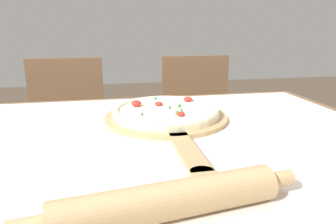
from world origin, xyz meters
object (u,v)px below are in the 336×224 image
at_px(pizza, 166,111).
at_px(pizza_peel, 168,119).
at_px(rolling_pin, 169,200).
at_px(chair_left, 68,132).
at_px(chair_right, 198,124).

bearing_deg(pizza, pizza_peel, -89.87).
distance_m(pizza_peel, rolling_pin, 0.46).
relative_size(rolling_pin, chair_left, 0.47).
bearing_deg(chair_left, pizza, -60.94).
xyz_separation_m(rolling_pin, chair_right, (0.40, 1.17, -0.29)).
bearing_deg(pizza, chair_left, 119.34).
height_order(pizza, chair_right, chair_right).
bearing_deg(pizza_peel, rolling_pin, -100.40).
distance_m(chair_left, chair_right, 0.70).
height_order(pizza_peel, chair_left, chair_left).
xyz_separation_m(pizza, chair_right, (0.31, 0.70, -0.29)).
height_order(pizza, rolling_pin, rolling_pin).
relative_size(pizza_peel, chair_right, 0.65).
height_order(rolling_pin, chair_right, chair_right).
relative_size(pizza_peel, rolling_pin, 1.37).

